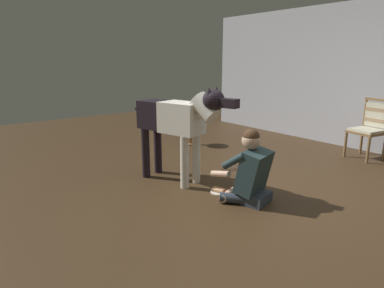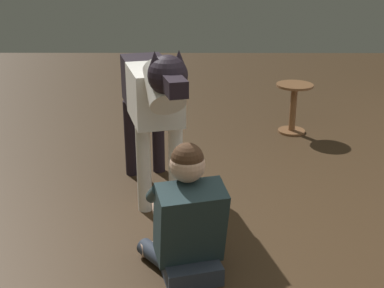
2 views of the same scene
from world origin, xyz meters
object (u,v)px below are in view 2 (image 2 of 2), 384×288
at_px(person_sitting_on_floor, 188,221).
at_px(hot_dog_on_plate, 173,233).
at_px(large_dog, 153,97).
at_px(round_side_table, 293,104).

relative_size(person_sitting_on_floor, hot_dog_on_plate, 4.04).
xyz_separation_m(person_sitting_on_floor, large_dog, (-1.02, -0.27, 0.48)).
bearing_deg(person_sitting_on_floor, hot_dog_on_plate, -164.93).
height_order(large_dog, hot_dog_on_plate, large_dog).
height_order(hot_dog_on_plate, round_side_table, round_side_table).
distance_m(person_sitting_on_floor, large_dog, 1.16).
bearing_deg(large_dog, round_side_table, 137.89).
xyz_separation_m(large_dog, round_side_table, (-1.53, 1.38, -0.51)).
bearing_deg(person_sitting_on_floor, large_dog, -164.93).
relative_size(large_dog, hot_dog_on_plate, 7.59).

